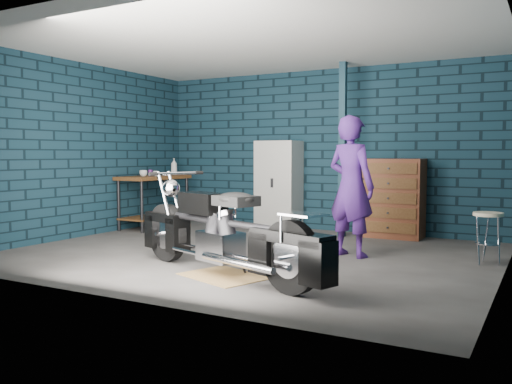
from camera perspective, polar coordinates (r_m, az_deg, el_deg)
ground at (r=7.08m, az=-0.65°, el=-6.46°), size 6.00×6.00×0.00m
room_walls at (r=7.48m, az=1.44°, el=8.74°), size 6.02×5.01×2.71m
support_post at (r=8.51m, az=9.08°, el=4.38°), size 0.10×0.10×2.70m
workbench at (r=9.64m, az=-10.66°, el=-1.01°), size 0.60×1.40×0.91m
drip_mat at (r=5.78m, az=-3.37°, el=-8.81°), size 1.03×0.89×0.01m
motorcycle at (r=5.69m, az=-3.39°, el=-3.51°), size 2.54×1.45×1.09m
person at (r=6.88m, az=9.98°, el=0.58°), size 0.74×0.59×1.77m
storage_bin at (r=10.00m, az=-8.93°, el=-2.68°), size 0.42×0.30×0.26m
locker at (r=9.27m, az=2.39°, el=0.72°), size 0.71×0.50×1.51m
tool_chest at (r=8.60m, az=14.17°, el=-0.65°), size 0.91×0.51×1.22m
shop_stool at (r=6.88m, az=23.19°, el=-4.52°), size 0.42×0.42×0.61m
cup_a at (r=9.45m, az=-11.77°, el=1.95°), size 0.17×0.17×0.10m
cup_b at (r=9.48m, az=-10.50°, el=1.93°), size 0.12×0.12×0.09m
mug_purple at (r=9.59m, az=-11.06°, el=1.99°), size 0.09×0.09×0.10m
bottle at (r=10.04m, az=-8.62°, el=2.68°), size 0.15×0.15×0.31m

